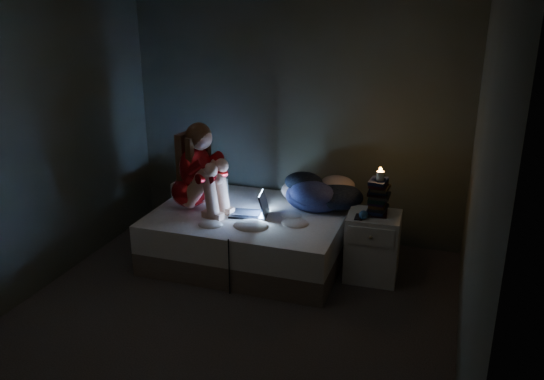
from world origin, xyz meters
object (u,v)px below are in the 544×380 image
at_px(woman, 189,166).
at_px(laptop, 248,203).
at_px(candle, 380,174).
at_px(nightstand, 372,246).
at_px(phone, 359,217).
at_px(bed, 250,235).

relative_size(woman, laptop, 2.51).
bearing_deg(candle, laptop, -175.26).
height_order(nightstand, phone, phone).
distance_m(bed, laptop, 0.39).
height_order(woman, laptop, woman).
relative_size(woman, nightstand, 1.41).
distance_m(laptop, nightstand, 1.24).
bearing_deg(nightstand, phone, -140.87).
height_order(bed, phone, phone).
bearing_deg(candle, phone, -140.17).
height_order(woman, nightstand, woman).
bearing_deg(bed, nightstand, 0.05).
relative_size(bed, woman, 2.06).
height_order(laptop, phone, laptop).
height_order(woman, candle, woman).
relative_size(bed, candle, 23.07).
distance_m(woman, nightstand, 1.92).
bearing_deg(woman, bed, 23.23).
height_order(laptop, nightstand, laptop).
bearing_deg(candle, bed, -179.23).
distance_m(bed, phone, 1.17).
bearing_deg(laptop, phone, -10.60).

